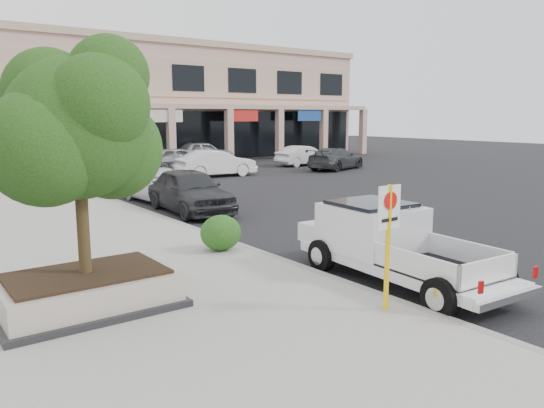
{
  "coord_description": "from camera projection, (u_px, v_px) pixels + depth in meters",
  "views": [
    {
      "loc": [
        -9.26,
        -8.9,
        3.66
      ],
      "look_at": [
        -1.6,
        1.5,
        1.48
      ],
      "focal_mm": 35.0,
      "sensor_mm": 36.0,
      "label": 1
    }
  ],
  "objects": [
    {
      "name": "no_parking_sign",
      "position": [
        388.0,
        230.0,
        9.41
      ],
      "size": [
        0.55,
        0.09,
        2.3
      ],
      "color": "yellow",
      "rests_on": "sidewalk"
    },
    {
      "name": "curb",
      "position": [
        190.0,
        228.0,
        16.93
      ],
      "size": [
        0.2,
        52.0,
        0.15
      ],
      "primitive_type": "cube",
      "color": "gray",
      "rests_on": "ground"
    },
    {
      "name": "lot_car_f",
      "position": [
        303.0,
        156.0,
        38.78
      ],
      "size": [
        4.47,
        1.8,
        1.44
      ],
      "primitive_type": "imported",
      "rotation": [
        0.0,
        0.0,
        1.63
      ],
      "color": "silver",
      "rests_on": "ground"
    },
    {
      "name": "ground",
      "position": [
        360.0,
        265.0,
        13.09
      ],
      "size": [
        120.0,
        120.0,
        0.0
      ],
      "primitive_type": "plane",
      "color": "black",
      "rests_on": "ground"
    },
    {
      "name": "pickup_truck",
      "position": [
        402.0,
        246.0,
        11.5
      ],
      "size": [
        2.35,
        5.52,
        1.7
      ],
      "primitive_type": null,
      "rotation": [
        0.0,
        0.0,
        -0.07
      ],
      "color": "silver",
      "rests_on": "ground"
    },
    {
      "name": "planter_tree",
      "position": [
        82.0,
        129.0,
        9.43
      ],
      "size": [
        2.9,
        2.55,
        4.0
      ],
      "color": "#2F2112",
      "rests_on": "planter"
    },
    {
      "name": "lot_car_c",
      "position": [
        336.0,
        159.0,
        35.92
      ],
      "size": [
        5.47,
        3.54,
        1.48
      ],
      "primitive_type": "imported",
      "rotation": [
        0.0,
        0.0,
        1.89
      ],
      "color": "#303336",
      "rests_on": "ground"
    },
    {
      "name": "lot_car_d",
      "position": [
        110.0,
        158.0,
        35.35
      ],
      "size": [
        5.84,
        2.75,
        1.62
      ],
      "primitive_type": "imported",
      "rotation": [
        0.0,
        0.0,
        1.58
      ],
      "color": "black",
      "rests_on": "ground"
    },
    {
      "name": "lot_car_e",
      "position": [
        203.0,
        152.0,
        40.93
      ],
      "size": [
        4.95,
        2.1,
        1.67
      ],
      "primitive_type": "imported",
      "rotation": [
        0.0,
        0.0,
        1.55
      ],
      "color": "#93969A",
      "rests_on": "ground"
    },
    {
      "name": "curb_car_c",
      "position": [
        80.0,
        168.0,
        28.52
      ],
      "size": [
        3.06,
        5.99,
        1.67
      ],
      "primitive_type": "imported",
      "rotation": [
        0.0,
        0.0,
        -0.13
      ],
      "color": "silver",
      "rests_on": "ground"
    },
    {
      "name": "strip_mall",
      "position": [
        134.0,
        102.0,
        43.92
      ],
      "size": [
        40.55,
        12.43,
        9.5
      ],
      "color": "tan",
      "rests_on": "ground"
    },
    {
      "name": "curb_car_d",
      "position": [
        71.0,
        165.0,
        30.29
      ],
      "size": [
        3.13,
        6.08,
        1.64
      ],
      "primitive_type": "imported",
      "rotation": [
        0.0,
        0.0,
        0.07
      ],
      "color": "black",
      "rests_on": "ground"
    },
    {
      "name": "lot_car_a",
      "position": [
        179.0,
        159.0,
        34.91
      ],
      "size": [
        4.95,
        2.82,
        1.59
      ],
      "primitive_type": "imported",
      "rotation": [
        0.0,
        0.0,
        1.36
      ],
      "color": "#96999D",
      "rests_on": "ground"
    },
    {
      "name": "lot_car_b",
      "position": [
        216.0,
        163.0,
        31.81
      ],
      "size": [
        4.91,
        2.04,
        1.58
      ],
      "primitive_type": "imported",
      "rotation": [
        0.0,
        0.0,
        1.49
      ],
      "color": "white",
      "rests_on": "ground"
    },
    {
      "name": "curb_car_b",
      "position": [
        157.0,
        186.0,
        22.37
      ],
      "size": [
        1.81,
        4.34,
        1.4
      ],
      "primitive_type": "imported",
      "rotation": [
        0.0,
        0.0,
        0.08
      ],
      "color": "#9C9DA3",
      "rests_on": "ground"
    },
    {
      "name": "planter",
      "position": [
        87.0,
        291.0,
        9.72
      ],
      "size": [
        3.2,
        2.2,
        0.68
      ],
      "color": "black",
      "rests_on": "sidewalk"
    },
    {
      "name": "sidewalk",
      "position": [
        62.0,
        246.0,
        14.62
      ],
      "size": [
        8.0,
        52.0,
        0.15
      ],
      "primitive_type": "cube",
      "color": "gray",
      "rests_on": "ground"
    },
    {
      "name": "hedge",
      "position": [
        221.0,
        233.0,
        13.85
      ],
      "size": [
        1.1,
        0.99,
        0.93
      ],
      "primitive_type": "ellipsoid",
      "color": "#1B4112",
      "rests_on": "sidewalk"
    },
    {
      "name": "curb_car_a",
      "position": [
        190.0,
        190.0,
        20.06
      ],
      "size": [
        2.32,
        5.04,
        1.67
      ],
      "primitive_type": "imported",
      "rotation": [
        0.0,
        0.0,
        -0.07
      ],
      "color": "#292B2E",
      "rests_on": "ground"
    }
  ]
}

